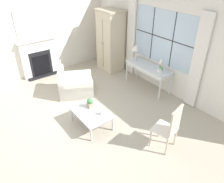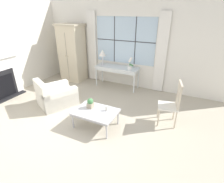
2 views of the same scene
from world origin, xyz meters
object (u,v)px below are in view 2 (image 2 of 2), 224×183
at_px(potted_orchid, 130,64).
at_px(console_table, 117,69).
at_px(armchair_upholstered, 56,96).
at_px(coffee_table, 96,113).
at_px(pillar_candle, 107,109).
at_px(table_lamp, 103,53).
at_px(side_chair_wooden, 173,102).
at_px(potted_plant_small, 90,103).
at_px(armoire, 72,53).
at_px(fireplace, 0,75).

bearing_deg(potted_orchid, console_table, 174.81).
relative_size(console_table, armchair_upholstered, 1.22).
height_order(coffee_table, pillar_candle, pillar_candle).
bearing_deg(pillar_candle, console_table, 108.62).
height_order(table_lamp, side_chair_wooden, table_lamp).
bearing_deg(potted_orchid, potted_plant_small, -93.59).
height_order(table_lamp, potted_plant_small, table_lamp).
bearing_deg(pillar_candle, coffee_table, -149.21).
bearing_deg(pillar_candle, armoire, 139.80).
distance_m(console_table, pillar_candle, 2.33).
bearing_deg(table_lamp, potted_orchid, 0.27).
relative_size(fireplace, pillar_candle, 18.42).
height_order(fireplace, console_table, fireplace).
bearing_deg(armoire, console_table, 1.64).
height_order(side_chair_wooden, coffee_table, side_chair_wooden).
height_order(fireplace, potted_orchid, fireplace).
relative_size(side_chair_wooden, potted_plant_small, 4.46).
bearing_deg(table_lamp, coffee_table, -65.29).
bearing_deg(console_table, pillar_candle, -71.38).
distance_m(potted_orchid, coffee_table, 2.35).
xyz_separation_m(fireplace, console_table, (2.79, 2.27, -0.08)).
relative_size(armoire, potted_orchid, 5.16).
xyz_separation_m(armoire, potted_plant_small, (2.14, -2.20, -0.51)).
bearing_deg(fireplace, side_chair_wooden, 9.52).
bearing_deg(potted_plant_small, table_lamp, 111.51).
xyz_separation_m(console_table, potted_plant_small, (0.34, -2.25, -0.12)).
distance_m(table_lamp, pillar_candle, 2.59).
height_order(armoire, pillar_candle, armoire).
bearing_deg(table_lamp, pillar_candle, -59.45).
height_order(console_table, potted_plant_small, console_table).
xyz_separation_m(armchair_upholstered, potted_plant_small, (1.36, -0.31, 0.27)).
bearing_deg(armchair_upholstered, side_chair_wooden, 8.86).
distance_m(armoire, potted_plant_small, 3.11).
xyz_separation_m(fireplace, potted_plant_small, (3.13, 0.02, -0.20)).
distance_m(table_lamp, coffee_table, 2.63).
bearing_deg(armchair_upholstered, coffee_table, -14.27).
bearing_deg(fireplace, table_lamp, 44.51).
distance_m(console_table, armchair_upholstered, 2.23).
bearing_deg(pillar_candle, table_lamp, 120.55).
bearing_deg(fireplace, armoire, 66.00).
xyz_separation_m(armoire, armchair_upholstered, (0.77, -1.89, -0.77)).
bearing_deg(armoire, table_lamp, 0.16).
xyz_separation_m(potted_plant_small, pillar_candle, (0.40, 0.05, -0.07)).
bearing_deg(potted_plant_small, armoire, 134.24).
distance_m(armoire, console_table, 1.84).
bearing_deg(potted_plant_small, potted_orchid, 86.41).
relative_size(fireplace, console_table, 1.46).
bearing_deg(table_lamp, fireplace, -135.49).
distance_m(table_lamp, potted_orchid, 1.04).
relative_size(armoire, coffee_table, 2.12).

